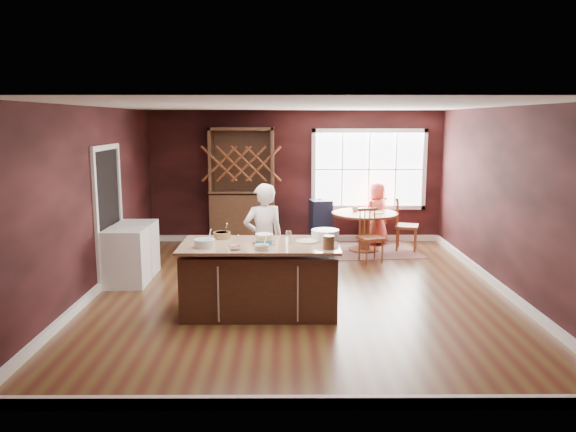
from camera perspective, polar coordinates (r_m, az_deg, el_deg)
The scene contains 27 objects.
room_shell at distance 8.12m, azimuth 1.25°, elevation 1.56°, with size 7.00×7.00×7.00m.
window at distance 11.68m, azimuth 8.21°, elevation 4.71°, with size 2.36×0.10×1.66m, color white, non-canonical shape.
doorway at distance 9.19m, azimuth -17.72°, elevation 0.00°, with size 0.08×1.26×2.13m, color white, non-canonical shape.
kitchen_island at distance 7.42m, azimuth -2.87°, elevation -6.44°, with size 2.05×1.07×0.92m.
dining_table at distance 10.90m, azimuth 7.77°, elevation -0.76°, with size 1.27×1.27×0.75m.
baker at distance 8.07m, azimuth -2.50°, elevation -2.39°, with size 0.59×0.39×1.62m, color white.
layer_cake at distance 7.28m, azimuth -2.45°, elevation -2.34°, with size 0.31×0.31×0.13m, color white, non-canonical shape.
bowl_blue at distance 7.16m, azimuth -8.45°, elevation -2.75°, with size 0.26×0.26×0.10m, color white.
bowl_yellow at distance 7.65m, azimuth -6.72°, elevation -1.96°, with size 0.23×0.23×0.09m, color #9B7046.
bowl_pink at distance 6.98m, azimuth -5.47°, elevation -3.20°, with size 0.15×0.15×0.06m, color silver.
bowl_olive at distance 6.94m, azimuth -2.67°, elevation -3.20°, with size 0.18×0.18×0.07m, color silver.
drinking_glass at distance 7.28m, azimuth 0.07°, elevation -2.17°, with size 0.08×0.08×0.17m, color white.
dinner_plate at distance 7.38m, azimuth 1.95°, elevation -2.59°, with size 0.30×0.30×0.02m, color #FFF2AA.
white_tub at distance 7.57m, azimuth 3.80°, elevation -1.87°, with size 0.37×0.37×0.13m, color white.
stoneware_crock at distance 6.99m, azimuth 4.15°, elevation -2.69°, with size 0.14×0.14×0.17m, color #4F381E.
rug at distance 11.01m, azimuth 7.71°, elevation -3.47°, with size 2.00×1.55×0.01m, color brown.
chair_east at distance 11.07m, azimuth 11.99°, elevation -0.76°, with size 0.44×0.42×1.06m, color olive, non-canonical shape.
chair_south at distance 10.06m, azimuth 8.44°, elevation -1.98°, with size 0.40×0.38×0.96m, color #985B2D, non-canonical shape.
chair_north at distance 11.67m, azimuth 8.66°, elevation -0.37°, with size 0.40×0.38×0.96m, color #975C29, non-canonical shape.
seated_woman at distance 11.45m, azimuth 9.02°, elevation 0.23°, with size 0.62×0.41×1.27m, color #D94C42.
high_chair at distance 11.18m, azimuth 3.32°, elevation -0.65°, with size 0.40×0.40×0.98m, color #1E2340, non-canonical shape.
toddler at distance 11.12m, azimuth 3.73°, elevation 0.96°, with size 0.18×0.14×0.26m, color #8CA5BF, non-canonical shape.
table_plate at distance 10.83m, azimuth 9.19°, elevation 0.33°, with size 0.21×0.21×0.02m, color beige.
table_cup at distance 10.99m, azimuth 6.82°, elevation 0.75°, with size 0.13×0.13×0.10m, color silver.
hutch at distance 11.37m, azimuth -4.67°, elevation 3.02°, with size 1.29×0.54×2.36m, color #442314.
washer at distance 8.91m, azimuth -16.10°, elevation -4.06°, with size 0.61×0.59×0.88m, color silver.
dryer at distance 9.51m, azimuth -15.06°, elevation -3.17°, with size 0.60×0.58×0.87m, color white.
Camera 1 is at (-0.21, -8.04, 2.51)m, focal length 35.00 mm.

